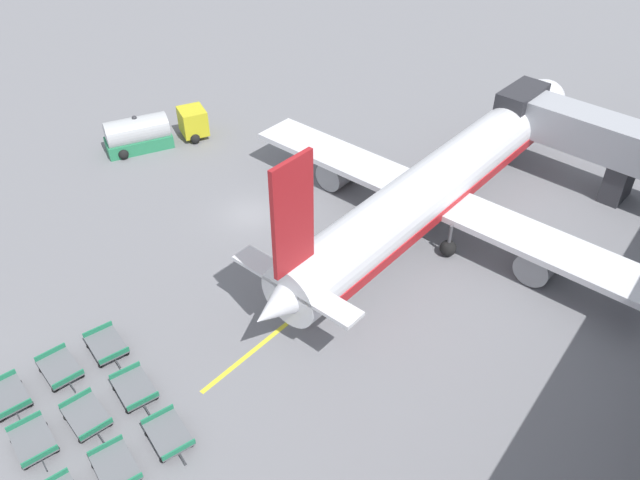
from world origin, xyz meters
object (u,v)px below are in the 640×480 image
fuel_tanker_primary (150,132)px  baggage_dolly_row_mid_a_col_c (116,468)px  baggage_dolly_row_near_col_a (8,397)px  baggage_dolly_row_mid_b_col_c (169,435)px  airplane (438,184)px  baggage_dolly_row_mid_a_col_b (87,416)px  baggage_dolly_row_mid_b_col_b (135,389)px  baggage_dolly_row_near_col_b (33,442)px  baggage_dolly_row_mid_b_col_a (107,345)px  baggage_dolly_row_mid_a_col_a (60,369)px

fuel_tanker_primary → baggage_dolly_row_mid_a_col_c: fuel_tanker_primary is taller
baggage_dolly_row_near_col_a → baggage_dolly_row_mid_b_col_c: size_ratio=1.00×
airplane → baggage_dolly_row_near_col_a: 30.03m
airplane → baggage_dolly_row_mid_a_col_b: bearing=-101.9°
baggage_dolly_row_mid_a_col_c → baggage_dolly_row_mid_b_col_b: (-3.00, 3.61, 0.00)m
baggage_dolly_row_mid_a_col_c → fuel_tanker_primary: bearing=136.4°
baggage_dolly_row_near_col_a → baggage_dolly_row_near_col_b: same height
baggage_dolly_row_near_col_b → baggage_dolly_row_mid_b_col_a: bearing=110.3°
airplane → baggage_dolly_row_mid_b_col_a: size_ratio=10.79×
baggage_dolly_row_near_col_b → baggage_dolly_row_mid_a_col_c: (4.43, 1.59, 0.00)m
fuel_tanker_primary → baggage_dolly_row_mid_a_col_c: bearing=-43.6°
baggage_dolly_row_near_col_b → baggage_dolly_row_mid_a_col_c: bearing=19.7°
fuel_tanker_primary → baggage_dolly_row_mid_a_col_c: 32.11m
airplane → baggage_dolly_row_near_col_a: bearing=-109.4°
baggage_dolly_row_near_col_a → baggage_dolly_row_mid_a_col_c: size_ratio=1.00×
baggage_dolly_row_mid_b_col_c → fuel_tanker_primary: bearing=141.0°
baggage_dolly_row_mid_b_col_b → baggage_dolly_row_mid_b_col_c: same height
baggage_dolly_row_near_col_a → baggage_dolly_row_mid_a_col_a: (0.54, 2.83, 0.00)m
fuel_tanker_primary → baggage_dolly_row_mid_b_col_a: 24.06m
baggage_dolly_row_mid_a_col_a → baggage_dolly_row_mid_a_col_c: 7.65m
airplane → baggage_dolly_row_mid_b_col_a: airplane is taller
fuel_tanker_primary → baggage_dolly_row_mid_a_col_a: (15.87, -20.13, -0.84)m
baggage_dolly_row_near_col_a → baggage_dolly_row_mid_b_col_b: bearing=42.1°
baggage_dolly_row_near_col_b → baggage_dolly_row_mid_a_col_c: size_ratio=1.00×
fuel_tanker_primary → baggage_dolly_row_near_col_a: 27.62m
airplane → baggage_dolly_row_near_col_b: airplane is taller
baggage_dolly_row_near_col_b → baggage_dolly_row_mid_b_col_b: same height
baggage_dolly_row_near_col_a → baggage_dolly_row_mid_b_col_a: bearing=77.8°
baggage_dolly_row_near_col_b → baggage_dolly_row_mid_a_col_b: (0.87, 2.54, 0.00)m
baggage_dolly_row_mid_b_col_a → baggage_dolly_row_mid_b_col_c: 7.62m
baggage_dolly_row_mid_a_col_c → baggage_dolly_row_mid_b_col_a: 8.19m
airplane → baggage_dolly_row_mid_b_col_a: (-8.73, -22.72, -2.77)m
fuel_tanker_primary → baggage_dolly_row_mid_a_col_b: bearing=-47.1°
baggage_dolly_row_mid_a_col_b → baggage_dolly_row_mid_b_col_b: bearing=78.2°
baggage_dolly_row_near_col_b → baggage_dolly_row_mid_a_col_a: size_ratio=1.00×
baggage_dolly_row_near_col_b → baggage_dolly_row_mid_b_col_b: (1.43, 5.20, 0.00)m
airplane → baggage_dolly_row_near_col_a: (-9.92, -28.21, -2.77)m
baggage_dolly_row_near_col_a → baggage_dolly_row_mid_a_col_b: size_ratio=1.00×
fuel_tanker_primary → baggage_dolly_row_near_col_a: (15.33, -22.96, -0.84)m
baggage_dolly_row_mid_b_col_c → baggage_dolly_row_near_col_a: bearing=-157.2°
baggage_dolly_row_mid_b_col_b → baggage_dolly_row_mid_b_col_c: 3.74m
baggage_dolly_row_mid_a_col_b → baggage_dolly_row_mid_b_col_a: same height
airplane → baggage_dolly_row_mid_a_col_c: airplane is taller
baggage_dolly_row_near_col_a → baggage_dolly_row_mid_a_col_b: (4.37, 1.78, 0.00)m
airplane → baggage_dolly_row_mid_b_col_b: bearing=-101.9°
fuel_tanker_primary → baggage_dolly_row_mid_a_col_b: fuel_tanker_primary is taller
baggage_dolly_row_mid_b_col_a → fuel_tanker_primary: bearing=133.4°
baggage_dolly_row_mid_a_col_a → baggage_dolly_row_mid_b_col_a: (0.65, 2.65, 0.00)m
airplane → baggage_dolly_row_mid_a_col_a: size_ratio=10.81×
baggage_dolly_row_mid_a_col_c → baggage_dolly_row_mid_b_col_c: 2.85m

